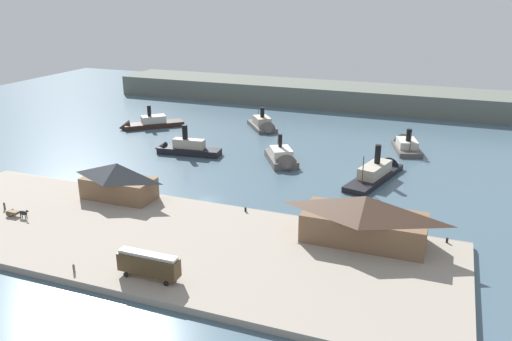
{
  "coord_description": "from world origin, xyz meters",
  "views": [
    {
      "loc": [
        48.1,
        -95.5,
        44.31
      ],
      "look_at": [
        5.03,
        16.94,
        2.0
      ],
      "focal_mm": 36.09,
      "sensor_mm": 36.0,
      "label": 1
    }
  ],
  "objects_px": {
    "ferry_shed_west_terminal": "(118,181)",
    "pedestrian_by_tram": "(4,206)",
    "street_tram": "(149,264)",
    "ferry_approaching_east": "(405,145)",
    "mooring_post_east": "(447,240)",
    "ferry_moored_west": "(147,124)",
    "mooring_post_center_east": "(246,209)",
    "ferry_outer_harbor": "(379,171)",
    "horse_cart": "(17,213)",
    "pedestrian_standing_center": "(74,268)",
    "ferry_approaching_west": "(264,126)",
    "ferry_moored_east": "(183,148)",
    "ferry_shed_customs_shed": "(365,218)",
    "ferry_departing_north": "(283,159)"
  },
  "relations": [
    {
      "from": "ferry_moored_east",
      "to": "ferry_approaching_west",
      "type": "bearing_deg",
      "value": 69.74
    },
    {
      "from": "pedestrian_standing_center",
      "to": "mooring_post_center_east",
      "type": "relative_size",
      "value": 1.74
    },
    {
      "from": "ferry_shed_customs_shed",
      "to": "ferry_approaching_east",
      "type": "bearing_deg",
      "value": 89.1
    },
    {
      "from": "horse_cart",
      "to": "mooring_post_east",
      "type": "xyz_separation_m",
      "value": [
        81.03,
        19.06,
        -0.49
      ]
    },
    {
      "from": "mooring_post_east",
      "to": "pedestrian_standing_center",
      "type": "bearing_deg",
      "value": -149.87
    },
    {
      "from": "ferry_shed_customs_shed",
      "to": "ferry_approaching_east",
      "type": "xyz_separation_m",
      "value": [
        1.03,
        65.78,
        -4.38
      ]
    },
    {
      "from": "pedestrian_standing_center",
      "to": "ferry_moored_west",
      "type": "height_order",
      "value": "ferry_moored_west"
    },
    {
      "from": "ferry_moored_east",
      "to": "ferry_outer_harbor",
      "type": "distance_m",
      "value": 55.27
    },
    {
      "from": "ferry_shed_customs_shed",
      "to": "ferry_departing_north",
      "type": "height_order",
      "value": "ferry_shed_customs_shed"
    },
    {
      "from": "mooring_post_center_east",
      "to": "ferry_outer_harbor",
      "type": "height_order",
      "value": "ferry_outer_harbor"
    },
    {
      "from": "horse_cart",
      "to": "ferry_outer_harbor",
      "type": "distance_m",
      "value": 83.33
    },
    {
      "from": "mooring_post_east",
      "to": "ferry_departing_north",
      "type": "bearing_deg",
      "value": 140.84
    },
    {
      "from": "ferry_departing_north",
      "to": "ferry_shed_customs_shed",
      "type": "bearing_deg",
      "value": -54.27
    },
    {
      "from": "ferry_moored_west",
      "to": "horse_cart",
      "type": "bearing_deg",
      "value": -77.16
    },
    {
      "from": "mooring_post_east",
      "to": "ferry_moored_west",
      "type": "relative_size",
      "value": 0.05
    },
    {
      "from": "pedestrian_standing_center",
      "to": "ferry_moored_east",
      "type": "height_order",
      "value": "ferry_moored_east"
    },
    {
      "from": "mooring_post_east",
      "to": "ferry_departing_north",
      "type": "relative_size",
      "value": 0.05
    },
    {
      "from": "pedestrian_standing_center",
      "to": "pedestrian_by_tram",
      "type": "distance_m",
      "value": 34.16
    },
    {
      "from": "street_tram",
      "to": "ferry_shed_west_terminal",
      "type": "bearing_deg",
      "value": 132.38
    },
    {
      "from": "pedestrian_by_tram",
      "to": "ferry_approaching_east",
      "type": "bearing_deg",
      "value": 46.87
    },
    {
      "from": "pedestrian_by_tram",
      "to": "ferry_approaching_east",
      "type": "distance_m",
      "value": 107.14
    },
    {
      "from": "horse_cart",
      "to": "mooring_post_east",
      "type": "distance_m",
      "value": 83.24
    },
    {
      "from": "ferry_outer_harbor",
      "to": "ferry_moored_east",
      "type": "bearing_deg",
      "value": -179.4
    },
    {
      "from": "ferry_approaching_west",
      "to": "ferry_departing_north",
      "type": "distance_m",
      "value": 36.61
    },
    {
      "from": "mooring_post_center_east",
      "to": "pedestrian_standing_center",
      "type": "bearing_deg",
      "value": -117.49
    },
    {
      "from": "ferry_shed_west_terminal",
      "to": "mooring_post_center_east",
      "type": "distance_m",
      "value": 28.93
    },
    {
      "from": "pedestrian_by_tram",
      "to": "ferry_approaching_west",
      "type": "height_order",
      "value": "ferry_approaching_west"
    },
    {
      "from": "ferry_moored_east",
      "to": "ferry_approaching_east",
      "type": "bearing_deg",
      "value": 24.99
    },
    {
      "from": "horse_cart",
      "to": "ferry_approaching_east",
      "type": "distance_m",
      "value": 104.97
    },
    {
      "from": "street_tram",
      "to": "ferry_approaching_east",
      "type": "height_order",
      "value": "ferry_approaching_east"
    },
    {
      "from": "ferry_shed_west_terminal",
      "to": "pedestrian_by_tram",
      "type": "distance_m",
      "value": 23.52
    },
    {
      "from": "horse_cart",
      "to": "ferry_moored_west",
      "type": "xyz_separation_m",
      "value": [
        -16.93,
        74.25,
        -0.75
      ]
    },
    {
      "from": "ferry_approaching_west",
      "to": "ferry_shed_west_terminal",
      "type": "bearing_deg",
      "value": -96.39
    },
    {
      "from": "ferry_approaching_west",
      "to": "street_tram",
      "type": "bearing_deg",
      "value": -80.5
    },
    {
      "from": "ferry_shed_customs_shed",
      "to": "ferry_approaching_west",
      "type": "relative_size",
      "value": 1.29
    },
    {
      "from": "ferry_shed_west_terminal",
      "to": "horse_cart",
      "type": "relative_size",
      "value": 2.96
    },
    {
      "from": "ferry_shed_west_terminal",
      "to": "pedestrian_by_tram",
      "type": "bearing_deg",
      "value": -143.71
    },
    {
      "from": "ferry_departing_north",
      "to": "ferry_outer_harbor",
      "type": "relative_size",
      "value": 0.62
    },
    {
      "from": "pedestrian_by_tram",
      "to": "ferry_outer_harbor",
      "type": "xyz_separation_m",
      "value": [
        69.57,
        51.29,
        -0.5
      ]
    },
    {
      "from": "mooring_post_center_east",
      "to": "ferry_moored_east",
      "type": "relative_size",
      "value": 0.04
    },
    {
      "from": "mooring_post_center_east",
      "to": "ferry_moored_west",
      "type": "distance_m",
      "value": 80.72
    },
    {
      "from": "ferry_moored_west",
      "to": "ferry_moored_east",
      "type": "height_order",
      "value": "ferry_moored_east"
    },
    {
      "from": "ferry_moored_west",
      "to": "ferry_approaching_west",
      "type": "bearing_deg",
      "value": 17.32
    },
    {
      "from": "pedestrian_standing_center",
      "to": "ferry_outer_harbor",
      "type": "xyz_separation_m",
      "value": [
        39.1,
        66.73,
        -0.47
      ]
    },
    {
      "from": "ferry_shed_west_terminal",
      "to": "mooring_post_east",
      "type": "xyz_separation_m",
      "value": [
        67.75,
        3.31,
        -3.63
      ]
    },
    {
      "from": "ferry_moored_west",
      "to": "pedestrian_by_tram",
      "type": "bearing_deg",
      "value": -81.01
    },
    {
      "from": "street_tram",
      "to": "pedestrian_standing_center",
      "type": "bearing_deg",
      "value": -167.09
    },
    {
      "from": "ferry_moored_east",
      "to": "ferry_shed_west_terminal",
      "type": "bearing_deg",
      "value": -83.11
    },
    {
      "from": "ferry_shed_west_terminal",
      "to": "ferry_moored_west",
      "type": "bearing_deg",
      "value": 117.31
    },
    {
      "from": "ferry_shed_customs_shed",
      "to": "ferry_outer_harbor",
      "type": "height_order",
      "value": "ferry_shed_customs_shed"
    }
  ]
}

